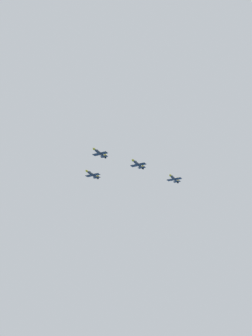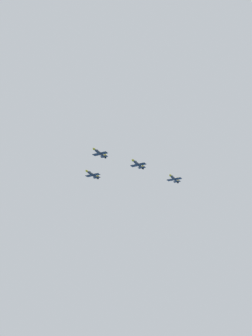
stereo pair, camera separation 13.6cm
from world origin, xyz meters
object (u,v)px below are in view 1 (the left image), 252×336
object	(u,v)px
jet_lead	(100,153)
jet_left_wingman	(138,164)
jet_right_wingman	(92,175)
jet_left_outer	(174,179)

from	to	relation	value
jet_lead	jet_left_wingman	bearing A→B (deg)	140.15
jet_right_wingman	jet_left_wingman	bearing A→B (deg)	90.53
jet_left_wingman	jet_right_wingman	bearing A→B (deg)	-89.09
jet_left_wingman	jet_lead	bearing A→B (deg)	-39.46
jet_lead	jet_left_outer	bearing A→B (deg)	140.15
jet_lead	jet_right_wingman	distance (m)	22.82
jet_lead	jet_left_outer	size ratio (longest dim) A/B	1.00
jet_left_wingman	jet_right_wingman	distance (m)	29.22
jet_right_wingman	jet_left_outer	world-z (taller)	jet_right_wingman
jet_left_wingman	jet_right_wingman	world-z (taller)	jet_left_wingman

